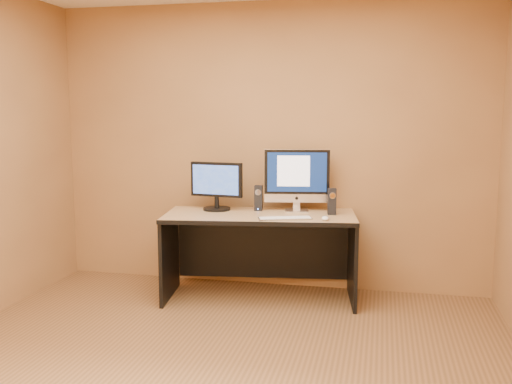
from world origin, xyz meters
TOP-DOWN VIEW (x-y plane):
  - floor at (0.00, 0.00)m, footprint 4.00×4.00m
  - walls at (0.00, 0.00)m, footprint 4.00×4.00m
  - desk at (0.02, 1.55)m, footprint 1.70×0.93m
  - imac at (0.30, 1.76)m, footprint 0.61×0.31m
  - second_monitor at (-0.40, 1.66)m, footprint 0.51×0.30m
  - speaker_left at (-0.03, 1.72)m, footprint 0.08×0.08m
  - speaker_right at (0.62, 1.67)m, footprint 0.08×0.08m
  - keyboard at (0.27, 1.36)m, footprint 0.45×0.25m
  - mouse at (0.59, 1.39)m, footprint 0.07×0.11m
  - cable_a at (0.29, 1.85)m, footprint 0.09×0.21m
  - cable_b at (0.24, 1.84)m, footprint 0.03×0.18m

SIDE VIEW (x-z plane):
  - floor at x=0.00m, z-range 0.00..0.00m
  - desk at x=0.02m, z-range 0.00..0.75m
  - cable_a at x=0.29m, z-range 0.75..0.76m
  - cable_b at x=0.24m, z-range 0.75..0.76m
  - keyboard at x=0.27m, z-range 0.75..0.77m
  - mouse at x=0.59m, z-range 0.75..0.79m
  - speaker_left at x=-0.03m, z-range 0.75..0.97m
  - speaker_right at x=0.62m, z-range 0.75..0.97m
  - second_monitor at x=-0.40m, z-range 0.75..1.18m
  - imac at x=0.30m, z-range 0.75..1.31m
  - walls at x=0.00m, z-range 0.00..2.60m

